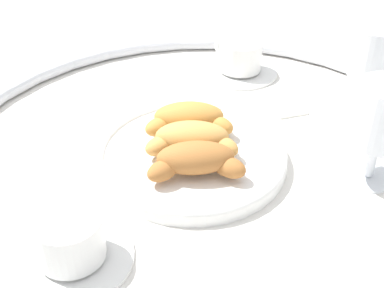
% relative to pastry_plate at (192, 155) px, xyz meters
% --- Properties ---
extents(ground_plane, '(2.20, 2.20, 0.00)m').
position_rel_pastry_plate_xyz_m(ground_plane, '(-0.02, 0.00, -0.01)').
color(ground_plane, silver).
extents(table_chrome_rim, '(0.77, 0.77, 0.02)m').
position_rel_pastry_plate_xyz_m(table_chrome_rim, '(-0.02, 0.00, 0.00)').
color(table_chrome_rim, silver).
rests_on(table_chrome_rim, ground_plane).
extents(pastry_plate, '(0.26, 0.26, 0.02)m').
position_rel_pastry_plate_xyz_m(pastry_plate, '(0.00, 0.00, 0.00)').
color(pastry_plate, white).
rests_on(pastry_plate, ground_plane).
extents(croissant_large, '(0.14, 0.07, 0.04)m').
position_rel_pastry_plate_xyz_m(croissant_large, '(-0.00, -0.05, 0.03)').
color(croissant_large, '#CC893D').
rests_on(croissant_large, pastry_plate).
extents(croissant_small, '(0.14, 0.08, 0.04)m').
position_rel_pastry_plate_xyz_m(croissant_small, '(0.00, 0.00, 0.03)').
color(croissant_small, '#D6994C').
rests_on(croissant_small, pastry_plate).
extents(croissant_extra, '(0.14, 0.07, 0.04)m').
position_rel_pastry_plate_xyz_m(croissant_extra, '(0.00, 0.05, 0.03)').
color(croissant_extra, '#AD6B33').
rests_on(croissant_extra, pastry_plate).
extents(coffee_cup_near, '(0.14, 0.14, 0.06)m').
position_rel_pastry_plate_xyz_m(coffee_cup_near, '(0.15, 0.16, 0.01)').
color(coffee_cup_near, white).
rests_on(coffee_cup_near, ground_plane).
extents(coffee_cup_far, '(0.14, 0.14, 0.06)m').
position_rel_pastry_plate_xyz_m(coffee_cup_far, '(-0.12, -0.26, 0.01)').
color(coffee_cup_far, white).
rests_on(coffee_cup_far, ground_plane).
extents(juice_glass_left, '(0.08, 0.08, 0.14)m').
position_rel_pastry_plate_xyz_m(juice_glass_left, '(-0.23, 0.07, 0.08)').
color(juice_glass_left, white).
rests_on(juice_glass_left, ground_plane).
extents(juice_glass_right, '(0.08, 0.08, 0.14)m').
position_rel_pastry_plate_xyz_m(juice_glass_right, '(-0.30, -0.11, 0.08)').
color(juice_glass_right, white).
rests_on(juice_glass_right, ground_plane).
extents(sugar_packet, '(0.06, 0.04, 0.01)m').
position_rel_pastry_plate_xyz_m(sugar_packet, '(-0.17, -0.11, -0.01)').
color(sugar_packet, white).
rests_on(sugar_packet, ground_plane).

